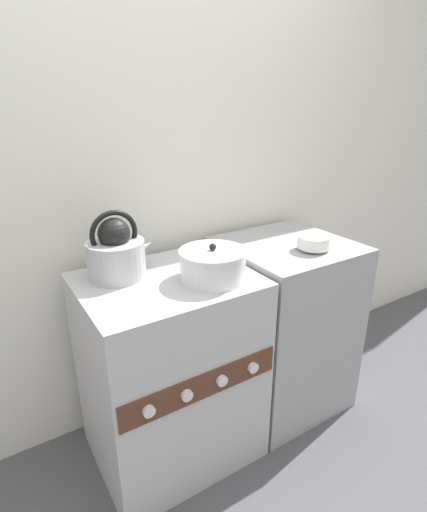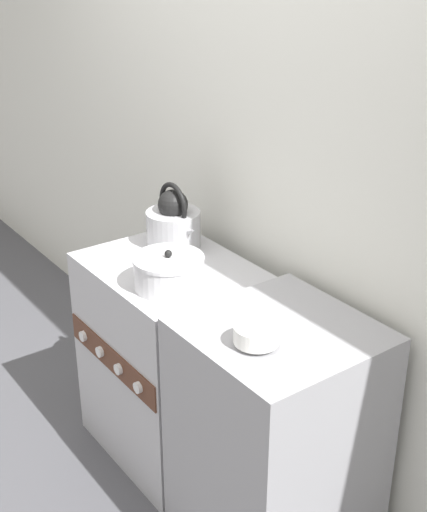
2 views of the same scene
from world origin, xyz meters
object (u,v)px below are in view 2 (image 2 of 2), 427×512
object	(u,v)px
enamel_bowl	(257,334)
stove	(172,359)
kettle	(174,223)
cooking_pot	(169,272)

from	to	relation	value
enamel_bowl	stove	bearing A→B (deg)	170.40
kettle	cooking_pot	size ratio (longest dim) A/B	1.05
stove	kettle	bearing A→B (deg)	140.99
kettle	enamel_bowl	size ratio (longest dim) A/B	1.91
stove	enamel_bowl	distance (m)	0.84
stove	kettle	world-z (taller)	kettle
stove	enamel_bowl	world-z (taller)	enamel_bowl
kettle	stove	bearing A→B (deg)	-39.01
stove	kettle	distance (m)	0.56
stove	enamel_bowl	xyz separation A→B (m)	(0.68, -0.11, 0.49)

